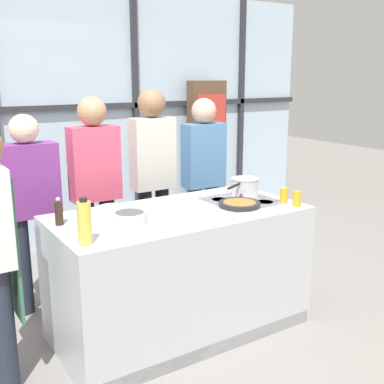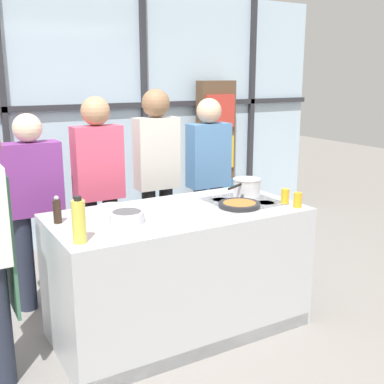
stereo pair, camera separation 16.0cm
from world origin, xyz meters
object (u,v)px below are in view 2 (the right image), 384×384
at_px(spectator_far_left, 33,202).
at_px(saucepan, 247,187).
at_px(frying_pan, 239,204).
at_px(oil_bottle, 79,221).
at_px(juice_glass_far, 285,196).
at_px(mixing_bowl, 127,216).
at_px(pepper_grinder, 57,211).
at_px(spectator_far_right, 208,173).
at_px(white_plate, 112,207).
at_px(spectator_center_right, 157,171).
at_px(juice_glass_near, 298,200).
at_px(spectator_center_left, 99,183).

xyz_separation_m(spectator_far_left, saucepan, (1.51, -0.78, 0.11)).
height_order(frying_pan, oil_bottle, oil_bottle).
xyz_separation_m(saucepan, juice_glass_far, (0.12, -0.33, -0.02)).
bearing_deg(mixing_bowl, frying_pan, -3.94).
distance_m(saucepan, pepper_grinder, 1.52).
distance_m(spectator_far_right, juice_glass_far, 1.11).
xyz_separation_m(spectator_far_left, white_plate, (0.44, -0.57, 0.04)).
bearing_deg(spectator_center_right, spectator_far_left, -0.00).
relative_size(spectator_center_right, frying_pan, 3.76).
height_order(mixing_bowl, juice_glass_near, juice_glass_near).
xyz_separation_m(saucepan, juice_glass_near, (0.12, -0.47, -0.02)).
bearing_deg(juice_glass_far, spectator_center_left, 134.27).
distance_m(pepper_grinder, juice_glass_near, 1.71).
height_order(spectator_far_left, pepper_grinder, spectator_far_left).
height_order(saucepan, juice_glass_near, saucepan).
height_order(saucepan, white_plate, saucepan).
height_order(spectator_far_left, white_plate, spectator_far_left).
height_order(spectator_center_left, spectator_far_right, spectator_center_left).
height_order(spectator_far_left, spectator_center_right, spectator_center_right).
bearing_deg(spectator_center_right, spectator_far_right, -180.00).
bearing_deg(juice_glass_near, saucepan, 103.96).
bearing_deg(juice_glass_near, juice_glass_far, 90.00).
height_order(spectator_center_left, pepper_grinder, spectator_center_left).
relative_size(frying_pan, mixing_bowl, 2.00).
xyz_separation_m(spectator_far_left, mixing_bowl, (0.40, -0.96, 0.07)).
distance_m(white_plate, oil_bottle, 0.77).
distance_m(spectator_far_right, saucepan, 0.79).
relative_size(frying_pan, pepper_grinder, 2.52).
height_order(spectator_center_right, mixing_bowl, spectator_center_right).
xyz_separation_m(spectator_center_left, spectator_far_right, (1.09, 0.00, -0.03)).
distance_m(spectator_far_left, spectator_center_left, 0.55).
height_order(white_plate, juice_glass_near, juice_glass_near).
bearing_deg(spectator_center_right, frying_pan, 99.92).
height_order(spectator_center_right, saucepan, spectator_center_right).
bearing_deg(spectator_far_left, saucepan, 152.72).
xyz_separation_m(spectator_center_right, white_plate, (-0.65, -0.57, -0.10)).
height_order(spectator_far_right, juice_glass_near, spectator_far_right).
relative_size(mixing_bowl, pepper_grinder, 1.26).
distance_m(spectator_far_left, spectator_center_right, 1.10).
xyz_separation_m(oil_bottle, juice_glass_far, (1.62, 0.08, -0.08)).
relative_size(saucepan, white_plate, 1.74).
bearing_deg(saucepan, juice_glass_far, -70.54).
xyz_separation_m(saucepan, mixing_bowl, (-1.11, -0.18, -0.03)).
height_order(spectator_center_left, saucepan, spectator_center_left).
distance_m(mixing_bowl, oil_bottle, 0.47).
relative_size(saucepan, mixing_bowl, 1.65).
bearing_deg(juice_glass_far, spectator_center_right, 115.80).
xyz_separation_m(spectator_far_left, spectator_far_right, (1.64, -0.00, 0.07)).
relative_size(frying_pan, juice_glass_near, 4.21).
xyz_separation_m(spectator_far_left, oil_bottle, (0.01, -1.20, 0.16)).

